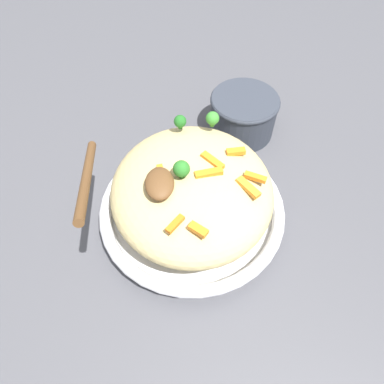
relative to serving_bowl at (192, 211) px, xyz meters
The scene contains 16 objects.
ground_plane 0.02m from the serving_bowl, ahead, with size 2.40×2.40×0.00m, color #4C4C51.
serving_bowl is the anchor object (origin of this frame).
pasta_mound 0.06m from the serving_bowl, ahead, with size 0.26×0.25×0.09m, color #D1BA7A.
carrot_piece_0 0.14m from the serving_bowl, behind, with size 0.03×0.01×0.01m, color orange.
carrot_piece_1 0.13m from the serving_bowl, 160.93° to the left, with size 0.03×0.01×0.01m, color orange.
carrot_piece_2 0.11m from the serving_bowl, 108.67° to the right, with size 0.04×0.01×0.01m, color orange.
carrot_piece_3 0.11m from the serving_bowl, 64.38° to the right, with size 0.04×0.01×0.01m, color orange.
carrot_piece_4 0.13m from the serving_bowl, 63.37° to the right, with size 0.03×0.01×0.01m, color orange.
carrot_piece_5 0.11m from the serving_bowl, 101.65° to the left, with size 0.04×0.01×0.01m, color orange.
carrot_piece_6 0.13m from the serving_bowl, 113.54° to the right, with size 0.04×0.01×0.01m, color orange.
carrot_piece_7 0.13m from the serving_bowl, 100.18° to the right, with size 0.03×0.01×0.01m, color orange.
broccoli_floret_0 0.12m from the serving_bowl, 120.82° to the left, with size 0.02×0.02×0.03m.
broccoli_floret_1 0.15m from the serving_bowl, ahead, with size 0.02×0.02×0.02m.
broccoli_floret_2 0.15m from the serving_bowl, 22.63° to the right, with size 0.02×0.02×0.03m.
serving_spoon 0.15m from the serving_bowl, 108.27° to the left, with size 0.18×0.12×0.08m.
companion_bowl 0.24m from the serving_bowl, 29.99° to the right, with size 0.13×0.13×0.08m.
Camera 1 is at (-0.31, 0.03, 0.50)m, focal length 32.62 mm.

